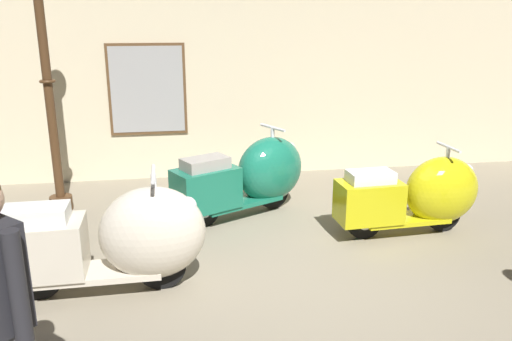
# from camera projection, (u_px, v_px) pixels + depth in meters

# --- Properties ---
(ground_plane) EXTENTS (60.00, 60.00, 0.00)m
(ground_plane) POSITION_uv_depth(u_px,v_px,m) (317.00, 284.00, 4.83)
(ground_plane) COLOR gray
(showroom_back_wall) EXTENTS (18.00, 0.63, 3.60)m
(showroom_back_wall) POSITION_uv_depth(u_px,v_px,m) (243.00, 57.00, 7.75)
(showroom_back_wall) COLOR beige
(showroom_back_wall) RESTS_ON ground
(scooter_0) EXTENTS (1.82, 0.60, 1.11)m
(scooter_0) POSITION_uv_depth(u_px,v_px,m) (119.00, 239.00, 4.57)
(scooter_0) COLOR black
(scooter_0) RESTS_ON ground
(scooter_1) EXTENTS (1.81, 1.24, 1.08)m
(scooter_1) POSITION_uv_depth(u_px,v_px,m) (252.00, 176.00, 6.40)
(scooter_1) COLOR black
(scooter_1) RESTS_ON ground
(scooter_2) EXTENTS (1.68, 0.58, 1.01)m
(scooter_2) POSITION_uv_depth(u_px,v_px,m) (420.00, 195.00, 5.83)
(scooter_2) COLOR black
(scooter_2) RESTS_ON ground
(lamppost) EXTENTS (0.28, 0.28, 3.09)m
(lamppost) POSITION_uv_depth(u_px,v_px,m) (47.00, 79.00, 6.20)
(lamppost) COLOR #472D19
(lamppost) RESTS_ON ground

